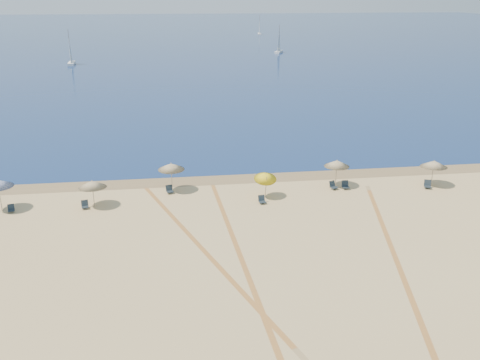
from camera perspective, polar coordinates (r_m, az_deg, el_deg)
The scene contains 19 objects.
ground at distance 26.44m, azimuth 6.15°, elevation -17.72°, with size 160.00×160.00×0.00m, color tan.
ocean at distance 245.78m, azimuth -6.74°, elevation 16.25°, with size 500.00×500.00×0.00m, color #0C2151.
wet_sand at distance 47.37m, azimuth -0.65°, elevation 0.18°, with size 500.00×500.00×0.00m, color olive.
umbrella_1 at distance 42.24m, azimuth -16.17°, elevation -0.45°, with size 2.26×2.28×2.24m.
umbrella_2 at distance 44.06m, azimuth -7.69°, elevation 1.50°, with size 2.28×2.29×2.57m.
umbrella_3 at distance 42.36m, azimuth 2.86°, elevation 0.42°, with size 1.88×1.96×2.45m.
umbrella_4 at distance 45.58m, azimuth 10.76°, elevation 1.84°, with size 2.23×2.23×2.48m.
umbrella_5 at distance 48.18m, azimuth 20.83°, elevation 1.70°, with size 2.33×2.35×2.36m.
chair_1 at distance 43.98m, azimuth -24.18°, elevation -2.94°, with size 0.63×0.69×0.60m.
chair_2 at distance 42.60m, azimuth -16.92°, elevation -2.68°, with size 0.65×0.73×0.65m.
chair_3 at distance 44.26m, azimuth -7.87°, elevation -1.08°, with size 0.71×0.78×0.68m.
chair_4 at distance 41.78m, azimuth 2.47°, elevation -2.23°, with size 0.62×0.70×0.65m.
chair_5 at distance 45.49m, azimuth 10.36°, elevation -0.62°, with size 0.80×0.85×0.70m.
chair_6 at distance 45.76m, azimuth 11.68°, elevation -0.58°, with size 0.60×0.70×0.70m.
chair_7 at distance 47.89m, azimuth 20.20°, elevation -0.49°, with size 0.80×0.86×0.72m.
sailboat_0 at distance 218.43m, azimuth 2.18°, elevation 16.52°, with size 2.16×5.40×7.82m.
sailboat_1 at distance 131.47m, azimuth -18.38°, elevation 13.18°, with size 1.78×5.58×8.18m.
sailboat_2 at distance 151.04m, azimuth 4.37°, elevation 14.85°, with size 3.39×5.31×7.79m.
tire_tracks at distance 34.45m, azimuth 3.59°, elevation -7.91°, with size 47.65×41.75×0.00m.
Camera 1 is at (-5.48, -20.18, 16.19)m, focal length 38.24 mm.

